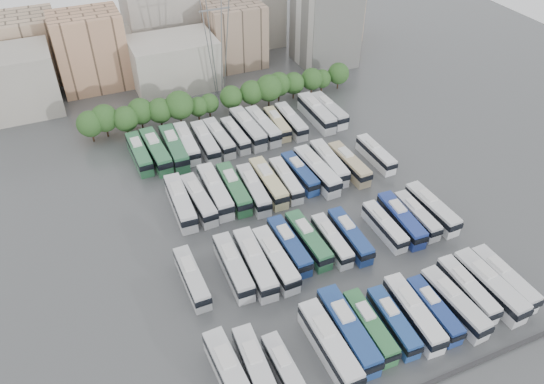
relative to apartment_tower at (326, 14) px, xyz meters
name	(u,v)px	position (x,y,z in m)	size (l,w,h in m)	color
ground	(304,227)	(-34.00, -58.00, -13.00)	(220.00, 220.00, 0.00)	#424447
tree_line	(216,99)	(-35.49, -15.92, -8.78)	(64.18, 7.54, 7.96)	black
city_buildings	(156,39)	(-41.46, 13.86, -5.13)	(102.00, 35.00, 20.00)	#9E998E
apartment_tower	(326,14)	(0.00, 0.00, 0.00)	(14.00, 14.00, 26.00)	silver
electricity_pylon	(215,20)	(-32.00, -8.00, 5.66)	(9.00, 6.91, 33.83)	slate
bus_r0_s0	(231,375)	(-55.59, -81.04, -11.00)	(3.39, 13.12, 4.08)	silver
bus_r0_s1	(257,370)	(-52.32, -81.60, -11.08)	(3.20, 12.55, 3.91)	silver
bus_r0_s2	(286,372)	(-48.96, -83.10, -11.33)	(2.53, 10.90, 3.41)	silver
bus_r0_s4	(329,345)	(-42.16, -81.94, -10.93)	(2.97, 13.44, 4.21)	silver
bus_r0_s5	(348,330)	(-38.81, -80.89, -10.89)	(3.37, 13.78, 4.30)	navy
bus_r0_s6	(370,326)	(-35.62, -81.35, -11.21)	(2.86, 11.66, 3.64)	#2F6E3D
bus_r0_s7	(393,322)	(-32.20, -81.87, -11.28)	(3.00, 11.29, 3.51)	navy
bus_r0_s8	(413,313)	(-28.89, -81.88, -11.06)	(3.39, 12.74, 3.96)	white
bus_r0_s9	(434,310)	(-25.76, -82.38, -11.29)	(2.72, 11.15, 3.48)	navy
bus_r0_s10	(454,303)	(-22.51, -82.62, -11.09)	(3.30, 12.51, 3.89)	silver
bus_r0_s11	(467,289)	(-19.02, -81.26, -11.19)	(2.77, 11.81, 3.69)	silver
bus_r0_s12	(489,286)	(-15.74, -82.15, -10.97)	(3.36, 13.28, 4.14)	silver
bus_r0_s13	(503,279)	(-12.73, -81.81, -11.12)	(2.94, 12.27, 3.83)	silver
bus_r1_s0	(192,278)	(-55.32, -63.13, -11.22)	(2.67, 11.58, 3.62)	silver
bus_r1_s2	(233,266)	(-48.88, -63.58, -11.06)	(3.05, 12.69, 3.96)	silver
bus_r1_s3	(255,263)	(-45.61, -64.35, -10.94)	(3.43, 13.49, 4.20)	silver
bus_r1_s4	(275,259)	(-42.37, -64.69, -11.04)	(2.97, 12.77, 3.99)	silver
bus_r1_s5	(289,245)	(-39.12, -62.71, -11.14)	(2.74, 12.13, 3.80)	navy
bus_r1_s6	(308,240)	(-35.72, -62.69, -11.13)	(2.96, 12.22, 3.82)	#2E6C43
bus_r1_s7	(332,240)	(-32.19, -64.17, -11.31)	(2.57, 11.01, 3.44)	silver
bus_r1_s8	(350,235)	(-28.97, -64.46, -11.20)	(2.81, 11.74, 3.67)	navy
bus_r1_s10	(385,226)	(-22.43, -64.62, -11.32)	(2.39, 10.93, 3.43)	white
bus_r1_s11	(401,219)	(-19.11, -64.50, -11.11)	(3.29, 12.36, 3.84)	navy
bus_r1_s12	(417,215)	(-15.92, -64.51, -11.29)	(2.51, 11.11, 3.48)	silver
bus_r1_s13	(432,208)	(-12.55, -64.17, -11.10)	(3.09, 12.41, 3.87)	silver
bus_r2_s1	(180,202)	(-52.12, -45.45, -10.95)	(3.31, 13.40, 4.18)	silver
bus_r2_s2	(199,199)	(-48.94, -45.86, -11.07)	(3.36, 12.66, 3.93)	silver
bus_r2_s3	(215,191)	(-45.54, -44.87, -10.92)	(3.15, 13.55, 4.24)	silver
bus_r2_s4	(234,188)	(-42.18, -45.40, -11.01)	(3.18, 12.98, 4.05)	#2E6C40
bus_r2_s5	(253,189)	(-38.97, -46.99, -11.07)	(3.34, 12.63, 3.92)	silver
bus_r2_s6	(268,182)	(-35.71, -46.20, -11.01)	(2.88, 12.93, 4.05)	beige
bus_r2_s7	(286,180)	(-32.32, -46.55, -11.21)	(2.98, 11.68, 3.64)	silver
bus_r2_s8	(300,173)	(-28.98, -45.62, -11.23)	(2.95, 11.60, 3.61)	navy
bus_r2_s9	(317,170)	(-25.88, -46.52, -10.92)	(3.58, 13.64, 4.24)	white
bus_r2_s10	(329,162)	(-22.42, -44.94, -11.06)	(3.27, 12.72, 3.96)	silver
bus_r2_s11	(349,164)	(-18.99, -46.75, -11.11)	(3.08, 12.32, 3.84)	tan
bus_r2_s13	(376,154)	(-12.34, -45.79, -11.26)	(2.60, 11.35, 3.55)	white
bus_r3_s0	(139,153)	(-55.47, -27.25, -11.08)	(3.00, 12.53, 3.91)	#2F6E45
bus_r3_s1	(156,151)	(-52.26, -27.93, -10.90)	(3.67, 13.76, 4.27)	#2F6D44
bus_r3_s2	(174,148)	(-48.65, -28.30, -10.91)	(3.10, 13.59, 4.26)	#2A6340
bus_r3_s3	(187,143)	(-45.74, -27.28, -11.09)	(3.06, 12.45, 3.88)	silver
bus_r3_s4	(205,142)	(-42.17, -28.47, -11.05)	(2.87, 12.66, 3.96)	silver
bus_r3_s5	(219,138)	(-39.08, -27.99, -11.11)	(3.21, 12.39, 3.85)	silver
bus_r3_s6	(235,135)	(-35.54, -28.13, -11.26)	(2.86, 11.35, 3.54)	silver
bus_r3_s7	(248,128)	(-32.33, -27.18, -10.90)	(3.54, 13.77, 4.29)	silver
bus_r3_s8	(263,126)	(-28.97, -27.32, -11.02)	(3.45, 12.97, 4.03)	silver
bus_r3_s9	(277,123)	(-25.60, -27.25, -11.30)	(2.90, 11.12, 3.46)	beige
bus_r3_s10	(291,121)	(-22.52, -27.74, -11.11)	(2.82, 12.28, 3.84)	silver
bus_r3_s12	(316,113)	(-16.00, -27.09, -10.89)	(2.99, 13.70, 4.30)	silver
bus_r3_s13	(329,110)	(-12.76, -26.87, -11.06)	(3.20, 12.71, 3.96)	silver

